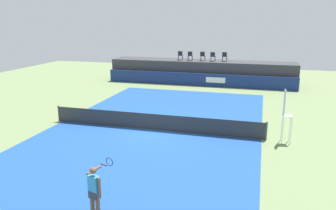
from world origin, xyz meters
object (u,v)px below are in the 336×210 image
at_px(spectator_chair_center, 203,56).
at_px(spectator_chair_right, 213,56).
at_px(spectator_chair_far_right, 225,56).
at_px(umpire_chair, 286,112).
at_px(net_post_far, 266,131).
at_px(net_post_near, 59,113).
at_px(spectator_chair_far_left, 180,55).
at_px(spectator_chair_left, 190,55).
at_px(tennis_player, 95,191).
at_px(tennis_ball, 204,121).

bearing_deg(spectator_chair_center, spectator_chair_right, -9.41).
xyz_separation_m(spectator_chair_far_right, umpire_chair, (4.85, -15.25, -1.11)).
xyz_separation_m(spectator_chair_right, umpire_chair, (5.94, -14.96, -1.11)).
relative_size(spectator_chair_right, net_post_far, 0.89).
relative_size(spectator_chair_center, net_post_near, 0.89).
xyz_separation_m(spectator_chair_far_left, spectator_chair_left, (1.01, -0.10, 0.00)).
height_order(spectator_chair_far_right, net_post_near, spectator_chair_far_right).
relative_size(net_post_near, tennis_player, 0.56).
bearing_deg(spectator_chair_far_left, umpire_chair, -58.64).
xyz_separation_m(spectator_chair_right, tennis_ball, (1.38, -12.67, -2.66)).
relative_size(spectator_chair_far_left, net_post_near, 0.89).
bearing_deg(umpire_chair, spectator_chair_far_right, 107.66).
distance_m(net_post_far, tennis_player, 10.32).
height_order(spectator_chair_right, net_post_near, spectator_chair_right).
relative_size(tennis_player, tennis_ball, 26.03).
distance_m(spectator_chair_left, tennis_ball, 13.46).
relative_size(net_post_near, tennis_ball, 14.71).
distance_m(spectator_chair_center, tennis_player, 24.06).
relative_size(spectator_chair_far_left, spectator_chair_far_right, 1.00).
bearing_deg(spectator_chair_left, umpire_chair, -61.36).
bearing_deg(spectator_chair_center, umpire_chair, -65.29).
bearing_deg(spectator_chair_right, tennis_player, -90.46).
distance_m(spectator_chair_left, spectator_chair_center, 1.23).
xyz_separation_m(spectator_chair_center, umpire_chair, (6.96, -15.13, -1.11)).
distance_m(spectator_chair_far_left, tennis_player, 24.20).
relative_size(spectator_chair_right, tennis_ball, 13.06).
xyz_separation_m(spectator_chair_left, tennis_ball, (3.62, -12.69, -2.66)).
distance_m(spectator_chair_center, tennis_ball, 13.33).
xyz_separation_m(spectator_chair_far_left, spectator_chair_center, (2.23, 0.05, 0.00)).
distance_m(spectator_chair_far_left, spectator_chair_right, 3.25).
height_order(spectator_chair_far_right, net_post_far, spectator_chair_far_right).
xyz_separation_m(net_post_near, net_post_far, (12.40, 0.00, 0.00)).
height_order(spectator_chair_left, spectator_chair_far_right, same).
height_order(spectator_chair_far_left, spectator_chair_left, same).
bearing_deg(umpire_chair, net_post_near, 179.96).
bearing_deg(spectator_chair_left, net_post_near, -108.78).
xyz_separation_m(spectator_chair_right, tennis_player, (-0.19, -23.82, -1.73)).
height_order(spectator_chair_center, net_post_near, spectator_chair_center).
distance_m(umpire_chair, net_post_near, 13.31).
xyz_separation_m(spectator_chair_center, net_post_far, (6.09, -15.12, -2.19)).
bearing_deg(spectator_chair_right, spectator_chair_center, 170.59).
bearing_deg(spectator_chair_far_right, spectator_chair_center, -176.66).
bearing_deg(umpire_chair, spectator_chair_right, 111.66).
bearing_deg(umpire_chair, spectator_chair_left, 118.64).
relative_size(spectator_chair_far_right, net_post_near, 0.89).
xyz_separation_m(umpire_chair, tennis_ball, (-4.56, 2.28, -1.55)).
bearing_deg(net_post_near, spectator_chair_left, 71.22).
distance_m(spectator_chair_center, spectator_chair_right, 1.04).
height_order(spectator_chair_center, tennis_player, spectator_chair_center).
xyz_separation_m(spectator_chair_right, net_post_near, (-7.33, -14.95, -2.19)).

